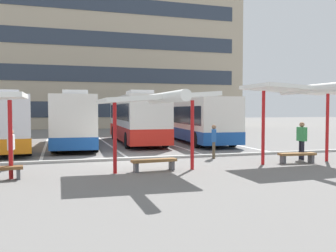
{
  "coord_description": "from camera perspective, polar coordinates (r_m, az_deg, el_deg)",
  "views": [
    {
      "loc": [
        -3.22,
        -16.33,
        2.34
      ],
      "look_at": [
        2.42,
        2.22,
        1.46
      ],
      "focal_mm": 38.76,
      "sensor_mm": 36.0,
      "label": 1
    }
  ],
  "objects": [
    {
      "name": "waiting_passenger_3",
      "position": [
        15.45,
        -23.45,
        -3.01
      ],
      "size": [
        0.23,
        0.46,
        1.57
      ],
      "color": "brown",
      "rests_on": "ground"
    },
    {
      "name": "lane_stripe_3",
      "position": [
        24.85,
        0.09,
        -2.81
      ],
      "size": [
        0.16,
        14.0,
        0.01
      ],
      "primitive_type": "cube",
      "color": "white",
      "rests_on": "ground"
    },
    {
      "name": "lane_stripe_1",
      "position": [
        23.79,
        -18.77,
        -3.19
      ],
      "size": [
        0.16,
        14.0,
        0.01
      ],
      "primitive_type": "cube",
      "color": "white",
      "rests_on": "ground"
    },
    {
      "name": "bench_3",
      "position": [
        16.87,
        19.64,
        -4.39
      ],
      "size": [
        1.68,
        0.58,
        0.45
      ],
      "color": "brown",
      "rests_on": "ground"
    },
    {
      "name": "ground_plane",
      "position": [
        16.81,
        -5.72,
        -5.43
      ],
      "size": [
        160.0,
        160.0,
        0.0
      ],
      "primitive_type": "plane",
      "color": "slate"
    },
    {
      "name": "platform_kerb",
      "position": [
        17.02,
        -5.87,
        -5.13
      ],
      "size": [
        44.0,
        0.24,
        0.12
      ],
      "primitive_type": "cube",
      "color": "#ADADA8",
      "rests_on": "ground"
    },
    {
      "name": "coach_bus_1",
      "position": [
        24.27,
        -14.15,
        0.82
      ],
      "size": [
        3.3,
        11.11,
        3.51
      ],
      "color": "silver",
      "rests_on": "ground"
    },
    {
      "name": "lane_stripe_4",
      "position": [
        26.3,
        8.49,
        -2.54
      ],
      "size": [
        0.16,
        14.0,
        0.01
      ],
      "primitive_type": "cube",
      "color": "white",
      "rests_on": "ground"
    },
    {
      "name": "coach_bus_0",
      "position": [
        24.32,
        -24.09,
        0.58
      ],
      "size": [
        3.68,
        12.67,
        3.44
      ],
      "color": "silver",
      "rests_on": "ground"
    },
    {
      "name": "coach_bus_3",
      "position": [
        26.38,
        4.25,
        0.95
      ],
      "size": [
        3.29,
        11.49,
        3.47
      ],
      "color": "silver",
      "rests_on": "ground"
    },
    {
      "name": "bench_2",
      "position": [
        13.9,
        -2.2,
        -5.7
      ],
      "size": [
        1.79,
        0.59,
        0.45
      ],
      "color": "brown",
      "rests_on": "ground"
    },
    {
      "name": "lane_stripe_2",
      "position": [
        23.99,
        -9.13,
        -3.03
      ],
      "size": [
        0.16,
        14.0,
        0.01
      ],
      "primitive_type": "cube",
      "color": "white",
      "rests_on": "ground"
    },
    {
      "name": "waiting_shelter_1",
      "position": [
        13.38,
        -1.79,
        4.21
      ],
      "size": [
        4.02,
        5.12,
        3.0
      ],
      "color": "red",
      "rests_on": "ground"
    },
    {
      "name": "waiting_passenger_0",
      "position": [
        17.52,
        7.22,
        -2.05
      ],
      "size": [
        0.39,
        0.52,
        1.62
      ],
      "color": "brown",
      "rests_on": "ground"
    },
    {
      "name": "terminal_building",
      "position": [
        51.6,
        -13.37,
        11.94
      ],
      "size": [
        42.67,
        11.32,
        24.32
      ],
      "color": "tan",
      "rests_on": "ground"
    },
    {
      "name": "waiting_passenger_2",
      "position": [
        18.11,
        20.29,
        -1.72
      ],
      "size": [
        0.24,
        0.51,
        1.76
      ],
      "color": "black",
      "rests_on": "ground"
    },
    {
      "name": "waiting_shelter_2",
      "position": [
        16.64,
        20.12,
        5.15
      ],
      "size": [
        4.29,
        4.51,
        3.41
      ],
      "color": "red",
      "rests_on": "ground"
    },
    {
      "name": "coach_bus_2",
      "position": [
        25.66,
        -5.0,
        1.04
      ],
      "size": [
        2.95,
        10.62,
        3.61
      ],
      "color": "silver",
      "rests_on": "ground"
    }
  ]
}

